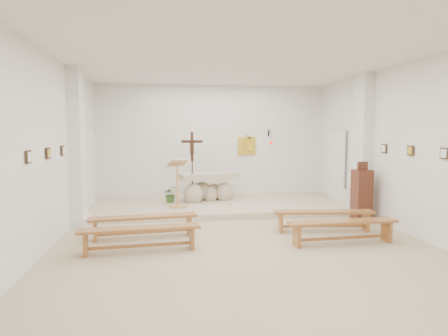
{
  "coord_description": "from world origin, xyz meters",
  "views": [
    {
      "loc": [
        -1.34,
        -7.23,
        2.11
      ],
      "look_at": [
        -0.12,
        1.6,
        1.29
      ],
      "focal_mm": 32.0,
      "sensor_mm": 36.0,
      "label": 1
    }
  ],
  "objects": [
    {
      "name": "potted_plant",
      "position": [
        -1.31,
        3.75,
        0.38
      ],
      "size": [
        0.48,
        0.44,
        0.46
      ],
      "primitive_type": "imported",
      "rotation": [
        0.0,
        0.0,
        0.22
      ],
      "color": "#325823",
      "rests_on": "sanctuary_platform"
    },
    {
      "name": "station_frame_right_rear",
      "position": [
        3.47,
        1.2,
        1.72
      ],
      "size": [
        0.03,
        0.2,
        0.2
      ],
      "primitive_type": "cube",
      "color": "#382618",
      "rests_on": "wall_right"
    },
    {
      "name": "ceiling",
      "position": [
        0.0,
        0.0,
        3.49
      ],
      "size": [
        7.0,
        10.0,
        0.02
      ],
      "primitive_type": "cube",
      "color": "silver",
      "rests_on": "wall_back"
    },
    {
      "name": "station_frame_left_front",
      "position": [
        -3.47,
        -0.8,
        1.72
      ],
      "size": [
        0.03,
        0.2,
        0.2
      ],
      "primitive_type": "cube",
      "color": "#382618",
      "rests_on": "wall_left"
    },
    {
      "name": "pilaster_right",
      "position": [
        3.37,
        2.0,
        1.75
      ],
      "size": [
        0.26,
        0.55,
        3.5
      ],
      "primitive_type": "cube",
      "color": "white",
      "rests_on": "ground"
    },
    {
      "name": "altar",
      "position": [
        -0.27,
        3.92,
        0.48
      ],
      "size": [
        1.77,
        1.04,
        0.86
      ],
      "rotation": [
        0.0,
        0.0,
        0.25
      ],
      "color": "beige",
      "rests_on": "sanctuary_platform"
    },
    {
      "name": "bench_left_second",
      "position": [
        -1.86,
        -0.27,
        0.33
      ],
      "size": [
        2.12,
        0.51,
        0.44
      ],
      "rotation": [
        0.0,
        0.0,
        0.09
      ],
      "color": "#AC6732",
      "rests_on": "ground"
    },
    {
      "name": "station_frame_right_mid",
      "position": [
        3.47,
        0.2,
        1.72
      ],
      "size": [
        0.03,
        0.2,
        0.2
      ],
      "primitive_type": "cube",
      "color": "#382618",
      "rests_on": "wall_right"
    },
    {
      "name": "station_frame_left_mid",
      "position": [
        -3.47,
        0.2,
        1.72
      ],
      "size": [
        0.03,
        0.2,
        0.2
      ],
      "primitive_type": "cube",
      "color": "#382618",
      "rests_on": "wall_left"
    },
    {
      "name": "donation_pedestal",
      "position": [
        3.1,
        1.45,
        0.62
      ],
      "size": [
        0.4,
        0.4,
        1.41
      ],
      "rotation": [
        0.0,
        0.0,
        0.06
      ],
      "color": "#502116",
      "rests_on": "ground"
    },
    {
      "name": "sanctuary_lamp",
      "position": [
        1.75,
        4.71,
        1.81
      ],
      "size": [
        0.11,
        0.36,
        0.44
      ],
      "color": "black",
      "rests_on": "wall_back"
    },
    {
      "name": "pilaster_left",
      "position": [
        -3.37,
        2.0,
        1.75
      ],
      "size": [
        0.26,
        0.55,
        3.5
      ],
      "primitive_type": "cube",
      "color": "white",
      "rests_on": "ground"
    },
    {
      "name": "wall_left",
      "position": [
        -3.49,
        0.0,
        1.75
      ],
      "size": [
        0.02,
        10.0,
        3.5
      ],
      "primitive_type": "cube",
      "color": "white",
      "rests_on": "ground"
    },
    {
      "name": "radiator_left",
      "position": [
        -3.43,
        2.7,
        0.27
      ],
      "size": [
        0.1,
        0.85,
        0.52
      ],
      "primitive_type": "cube",
      "color": "silver",
      "rests_on": "ground"
    },
    {
      "name": "radiator_right",
      "position": [
        3.43,
        2.7,
        0.27
      ],
      "size": [
        0.1,
        0.85,
        0.52
      ],
      "primitive_type": "cube",
      "color": "silver",
      "rests_on": "ground"
    },
    {
      "name": "bench_left_front",
      "position": [
        -1.86,
        0.67,
        0.33
      ],
      "size": [
        2.13,
        0.58,
        0.44
      ],
      "rotation": [
        0.0,
        0.0,
        0.12
      ],
      "color": "#AC6732",
      "rests_on": "ground"
    },
    {
      "name": "bench_right_front",
      "position": [
        1.86,
        0.67,
        0.33
      ],
      "size": [
        2.13,
        0.56,
        0.44
      ],
      "rotation": [
        0.0,
        0.0,
        -0.11
      ],
      "color": "#AC6732",
      "rests_on": "ground"
    },
    {
      "name": "station_frame_left_rear",
      "position": [
        -3.47,
        1.2,
        1.72
      ],
      "size": [
        0.03,
        0.2,
        0.2
      ],
      "primitive_type": "cube",
      "color": "#382618",
      "rests_on": "wall_left"
    },
    {
      "name": "ground",
      "position": [
        0.0,
        0.0,
        0.0
      ],
      "size": [
        7.0,
        10.0,
        0.0
      ],
      "primitive_type": "cube",
      "color": "#C5B28E",
      "rests_on": "ground"
    },
    {
      "name": "station_frame_right_front",
      "position": [
        3.47,
        -0.8,
        1.72
      ],
      "size": [
        0.03,
        0.2,
        0.2
      ],
      "primitive_type": "cube",
      "color": "#382618",
      "rests_on": "wall_right"
    },
    {
      "name": "lectern",
      "position": [
        -1.14,
        3.0,
        0.77
      ],
      "size": [
        0.54,
        0.5,
        1.26
      ],
      "rotation": [
        0.0,
        0.0,
        0.35
      ],
      "color": "tan",
      "rests_on": "sanctuary_platform"
    },
    {
      "name": "bench_right_second",
      "position": [
        1.86,
        -0.27,
        0.33
      ],
      "size": [
        2.12,
        0.44,
        0.44
      ],
      "rotation": [
        0.0,
        0.0,
        0.05
      ],
      "color": "#AC6732",
      "rests_on": "ground"
    },
    {
      "name": "crucifix_stand",
      "position": [
        -0.72,
        3.75,
        1.27
      ],
      "size": [
        0.58,
        0.25,
        1.93
      ],
      "rotation": [
        0.0,
        0.0,
        -0.15
      ],
      "color": "#321D10",
      "rests_on": "sanctuary_platform"
    },
    {
      "name": "sanctuary_platform",
      "position": [
        0.0,
        3.5,
        0.07
      ],
      "size": [
        6.98,
        3.0,
        0.15
      ],
      "primitive_type": "cube",
      "color": "beige",
      "rests_on": "ground"
    },
    {
      "name": "gold_wall_relief",
      "position": [
        1.05,
        4.96,
        1.65
      ],
      "size": [
        0.55,
        0.04,
        0.55
      ],
      "primitive_type": "cube",
      "color": "gold",
      "rests_on": "wall_back"
    },
    {
      "name": "wall_right",
      "position": [
        3.49,
        0.0,
        1.75
      ],
      "size": [
        0.02,
        10.0,
        3.5
      ],
      "primitive_type": "cube",
      "color": "white",
      "rests_on": "ground"
    },
    {
      "name": "wall_back",
      "position": [
        0.0,
        4.99,
        1.75
      ],
      "size": [
        7.0,
        0.02,
        3.5
      ],
      "primitive_type": "cube",
      "color": "white",
      "rests_on": "ground"
    }
  ]
}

